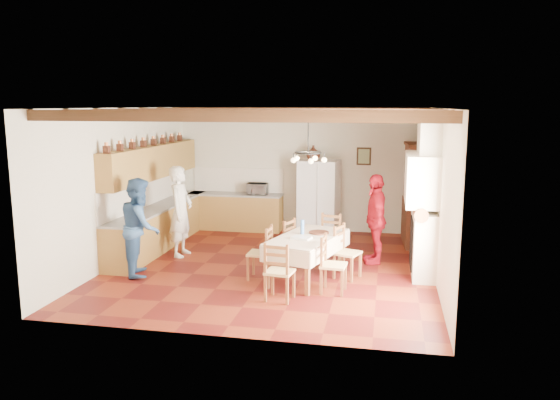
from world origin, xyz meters
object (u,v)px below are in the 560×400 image
Objects in this scene: dining_table at (307,241)px; microwave at (257,189)px; person_woman_blue at (140,227)px; hutch at (416,194)px; chair_right_far at (347,252)px; person_man at (181,211)px; person_woman_red at (376,219)px; chair_right_near at (334,264)px; chair_end_near at (280,271)px; chair_end_far at (328,239)px; chair_left_near at (260,252)px; chair_left_far at (281,243)px; refrigerator at (319,198)px.

dining_table is 4.01× the size of microwave.
person_woman_blue is 4.05m from microwave.
hutch is 3.54m from dining_table.
chair_right_far is at bearing -118.86° from hutch.
person_man is at bearing -113.14° from microwave.
chair_right_near is at bearing -28.19° from person_woman_red.
chair_right_far is 1.00× the size of chair_end_near.
chair_end_far is at bearing -95.94° from chair_end_near.
chair_right_near is at bearing -62.89° from microwave.
chair_left_near and chair_right_near have the same top height.
hutch reaches higher than chair_left_far.
chair_end_near is at bearing -130.14° from person_man.
dining_table is 0.87m from chair_left_near.
microwave is at bearing -64.73° from chair_end_near.
chair_left_far is 1.00× the size of chair_right_far.
chair_right_near is at bearing -115.69° from person_man.
dining_table is 1.06× the size of person_man.
hutch is 2.33× the size of chair_left_near.
chair_left_far is (-0.57, 0.55, -0.22)m from dining_table.
chair_right_far is at bearing 104.07° from chair_left_near.
chair_left_near is 0.75m from chair_left_far.
microwave is at bearing 166.77° from hutch.
chair_left_near is 2.47m from person_woman_red.
person_woman_red reaches higher than chair_left_far.
refrigerator reaches higher than chair_left_near.
person_woman_blue is (-2.73, 0.83, 0.41)m from chair_end_near.
chair_right_near and chair_end_far have the same top height.
microwave is at bearing 178.74° from refrigerator.
person_woman_blue reaches higher than person_woman_red.
person_woman_blue is (-2.79, -3.64, -0.00)m from refrigerator.
hutch is 4.58× the size of microwave.
hutch is 1.14× the size of dining_table.
chair_end_near is at bearing -84.31° from refrigerator.
hutch is at bearing -78.57° from person_woman_blue.
person_man is at bearing 97.81° from chair_right_far.
chair_end_far is 3.25m from microwave.
dining_table is at bearing -52.08° from person_woman_red.
chair_left_near is 1.00× the size of chair_right_far.
chair_right_far is 1.64m from chair_end_near.
chair_right_near is at bearing -115.94° from hutch.
refrigerator is 3.34m from dining_table.
refrigerator is 4.49m from chair_end_near.
chair_right_far is 4.19m from microwave.
hutch is 5.93m from person_woman_blue.
microwave is (-3.74, 0.64, -0.08)m from hutch.
refrigerator is at bearing -83.04° from chair_end_near.
chair_right_near is 0.54× the size of person_woman_blue.
chair_right_far is (1.27, -0.37, 0.00)m from chair_left_far.
chair_end_near is at bearing 165.13° from chair_right_far.
chair_right_near is at bearing -49.63° from dining_table.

